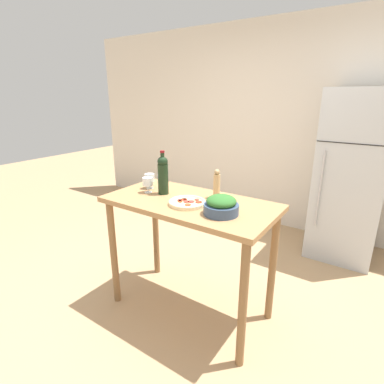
{
  "coord_description": "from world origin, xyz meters",
  "views": [
    {
      "loc": [
        1.19,
        -1.72,
        1.71
      ],
      "look_at": [
        0.0,
        0.03,
        1.02
      ],
      "focal_mm": 28.0,
      "sensor_mm": 36.0,
      "label": 1
    }
  ],
  "objects": [
    {
      "name": "wall_back",
      "position": [
        0.0,
        2.13,
        1.3
      ],
      "size": [
        6.4,
        0.06,
        2.6
      ],
      "color": "silver",
      "rests_on": "ground_plane"
    },
    {
      "name": "wine_glass_far",
      "position": [
        -0.45,
        0.07,
        1.05
      ],
      "size": [
        0.08,
        0.08,
        0.12
      ],
      "color": "silver",
      "rests_on": "prep_counter"
    },
    {
      "name": "refrigerator",
      "position": [
        0.88,
        1.73,
        0.89
      ],
      "size": [
        0.65,
        0.72,
        1.78
      ],
      "color": "#B7BCC1",
      "rests_on": "ground_plane"
    },
    {
      "name": "wine_bottle",
      "position": [
        -0.27,
        0.02,
        1.12
      ],
      "size": [
        0.08,
        0.08,
        0.35
      ],
      "color": "black",
      "rests_on": "prep_counter"
    },
    {
      "name": "salad_bowl",
      "position": [
        0.32,
        -0.1,
        1.02
      ],
      "size": [
        0.23,
        0.23,
        0.13
      ],
      "color": "#384C6B",
      "rests_on": "prep_counter"
    },
    {
      "name": "prep_counter",
      "position": [
        0.0,
        0.0,
        0.81
      ],
      "size": [
        1.29,
        0.65,
        0.96
      ],
      "color": "#A87A4C",
      "rests_on": "ground_plane"
    },
    {
      "name": "pepper_mill",
      "position": [
        0.13,
        0.18,
        1.07
      ],
      "size": [
        0.05,
        0.05,
        0.22
      ],
      "color": "tan",
      "rests_on": "prep_counter"
    },
    {
      "name": "homemade_pizza",
      "position": [
        0.03,
        -0.07,
        0.98
      ],
      "size": [
        0.27,
        0.27,
        0.03
      ],
      "color": "beige",
      "rests_on": "prep_counter"
    },
    {
      "name": "wine_glass_near",
      "position": [
        -0.39,
        -0.02,
        1.05
      ],
      "size": [
        0.08,
        0.08,
        0.12
      ],
      "color": "silver",
      "rests_on": "prep_counter"
    },
    {
      "name": "ground_plane",
      "position": [
        0.0,
        0.0,
        0.0
      ],
      "size": [
        14.0,
        14.0,
        0.0
      ],
      "primitive_type": "plane",
      "color": "tan"
    }
  ]
}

